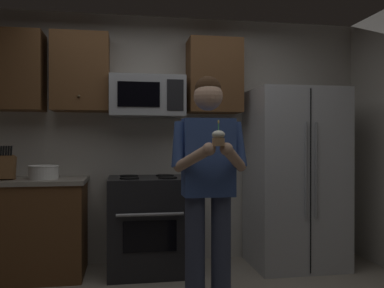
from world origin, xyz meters
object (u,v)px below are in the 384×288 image
at_px(microwave, 147,97).
at_px(person, 208,178).
at_px(knife_block, 5,167).
at_px(oven_range, 148,224).
at_px(refrigerator, 295,178).
at_px(bowl_large_white, 44,172).
at_px(cupcake, 218,138).

bearing_deg(microwave, person, -70.51).
height_order(microwave, person, microwave).
bearing_deg(knife_block, person, -29.71).
bearing_deg(oven_range, refrigerator, -1.50).
bearing_deg(bowl_large_white, person, -35.65).
bearing_deg(refrigerator, bowl_large_white, 179.54).
height_order(refrigerator, cupcake, refrigerator).
distance_m(knife_block, bowl_large_white, 0.34).
xyz_separation_m(oven_range, cupcake, (0.40, -1.33, 0.83)).
xyz_separation_m(refrigerator, bowl_large_white, (-2.47, 0.02, 0.09)).
distance_m(refrigerator, knife_block, 2.80).
height_order(knife_block, person, person).
bearing_deg(person, oven_range, 111.62).
bearing_deg(knife_block, bowl_large_white, 1.79).
distance_m(refrigerator, cupcake, 1.74).
relative_size(microwave, bowl_large_white, 2.66).
distance_m(oven_range, cupcake, 1.61).
bearing_deg(microwave, cupcake, -74.71).
bearing_deg(refrigerator, cupcake, -130.64).
distance_m(microwave, knife_block, 1.48).
bearing_deg(cupcake, person, 90.00).
xyz_separation_m(oven_range, knife_block, (-1.30, -0.03, 0.58)).
bearing_deg(refrigerator, oven_range, 178.50).
height_order(microwave, cupcake, microwave).
distance_m(refrigerator, bowl_large_white, 2.47).
xyz_separation_m(microwave, knife_block, (-1.30, -0.15, -0.68)).
xyz_separation_m(oven_range, refrigerator, (1.50, -0.04, 0.44)).
relative_size(microwave, knife_block, 2.31).
distance_m(oven_range, knife_block, 1.42).
bearing_deg(person, cupcake, -90.00).
bearing_deg(bowl_large_white, oven_range, 1.14).
xyz_separation_m(bowl_large_white, cupcake, (1.36, -1.31, 0.30)).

